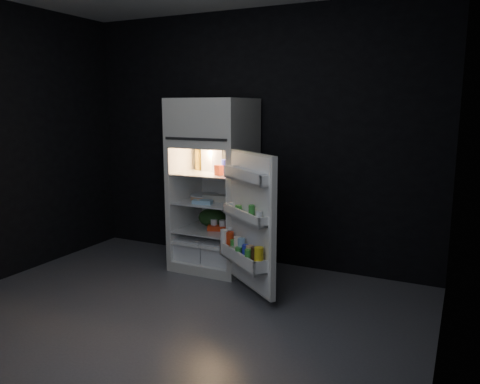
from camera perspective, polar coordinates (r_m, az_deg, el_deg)
The scene contains 18 objects.
floor at distance 3.96m, azimuth -8.92°, elevation -15.12°, with size 4.00×3.40×0.00m, color #58585E.
wall_back at distance 5.08m, azimuth 1.69°, elevation 6.45°, with size 4.00×0.00×2.70m, color black.
wall_right at distance 2.94m, azimuth 24.24°, elevation 2.65°, with size 0.00×3.40×2.70m, color black.
refrigerator at distance 4.90m, azimuth -3.10°, elevation 1.66°, with size 0.76×0.71×1.78m.
fridge_door at distance 4.13m, azimuth 1.08°, elevation -3.99°, with size 0.69×0.59×1.22m.
milk_jug at distance 4.95m, azimuth -3.49°, elevation 3.96°, with size 0.15×0.15×0.24m, color white.
mayo_jar at distance 4.78m, azimuth -1.64°, elevation 3.15°, with size 0.11×0.11×0.14m, color #212AB5.
jam_jar at distance 4.79m, azimuth -1.46°, elevation 3.10°, with size 0.10×0.10×0.13m, color #311D0D.
amber_bottle at distance 5.05m, azimuth -5.06°, elevation 3.95°, with size 0.08×0.08×0.22m, color gold.
small_carton at distance 4.64m, azimuth -2.60°, elevation 2.68°, with size 0.08×0.06×0.10m, color red.
egg_carton at distance 4.85m, azimuth -2.85°, elevation -0.77°, with size 0.28×0.11×0.07m, color #9C9A8D.
pie at distance 5.00m, azimuth -4.36°, elevation -0.63°, with size 0.30×0.30×0.04m, color tan.
flat_package at distance 4.75m, azimuth -4.60°, elevation -1.22°, with size 0.20×0.10×0.04m, color #85B1CE.
wrapped_pkg at distance 4.92m, azimuth -1.09°, elevation -0.70°, with size 0.12×0.10×0.05m, color #F6E5CA.
produce_bag at distance 5.03m, azimuth -3.41°, elevation -3.13°, with size 0.30×0.26×0.20m, color #193815.
yogurt_tray at distance 4.90m, azimuth -2.56°, elevation -4.37°, with size 0.23×0.13×0.05m, color red.
small_can_red at distance 5.09m, azimuth -1.14°, elevation -3.57°, with size 0.07×0.07×0.09m, color red.
small_can_silver at distance 5.01m, azimuth 0.21°, elevation -3.78°, with size 0.08×0.08×0.09m, color silver.
Camera 1 is at (2.08, -2.92, 1.70)m, focal length 35.00 mm.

